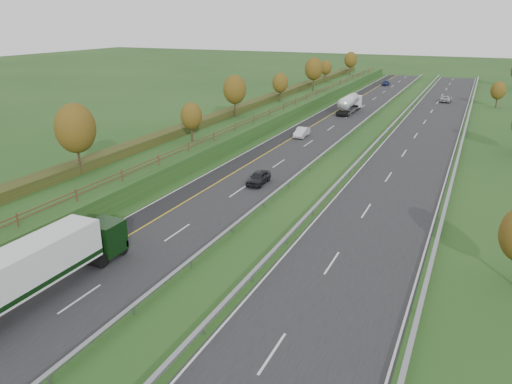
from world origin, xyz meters
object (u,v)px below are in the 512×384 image
box_lorry (30,270)px  car_dark_near (259,178)px  car_silver_mid (302,132)px  car_small_far (386,83)px  car_oncoming (446,99)px  road_tanker (350,103)px

box_lorry → car_dark_near: size_ratio=3.81×
car_silver_mid → car_small_far: 69.70m
car_dark_near → car_silver_mid: bearing=96.3°
car_silver_mid → car_small_far: (0.31, 69.70, -0.09)m
box_lorry → car_silver_mid: size_ratio=3.67×
car_small_far → car_oncoming: size_ratio=0.93×
car_dark_near → car_silver_mid: size_ratio=0.97×
box_lorry → road_tanker: (1.61, 77.46, -0.47)m
car_silver_mid → car_oncoming: bearing=67.0°
car_dark_near → car_small_far: bearing=90.3°
road_tanker → car_oncoming: bearing=52.7°
box_lorry → road_tanker: bearing=88.8°
box_lorry → car_oncoming: 100.73m
box_lorry → road_tanker: 77.48m
box_lorry → car_dark_near: 29.03m
car_silver_mid → box_lorry: bearing=-91.8°
car_dark_near → road_tanker: bearing=90.6°
car_dark_near → car_small_far: size_ratio=0.96×
road_tanker → car_oncoming: 27.19m
box_lorry → car_small_far: box_lorry is taller
box_lorry → car_silver_mid: 53.23m
car_dark_near → car_small_far: car_dark_near is taller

